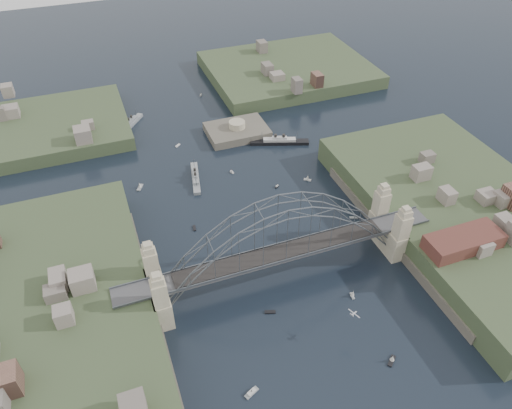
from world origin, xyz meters
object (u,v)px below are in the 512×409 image
object	(u,v)px
wharf_shed	(464,241)
naval_cruiser_near	(196,178)
bridge	(282,241)
fort_island	(237,135)
ocean_liner	(279,142)
naval_cruiser_far	(131,124)

from	to	relation	value
wharf_shed	naval_cruiser_near	bearing A→B (deg)	130.90
bridge	fort_island	size ratio (longest dim) A/B	3.82
wharf_shed	ocean_liner	xyz separation A→B (m)	(-19.72, 72.69, -9.20)
naval_cruiser_near	naval_cruiser_far	bearing A→B (deg)	108.45
bridge	wharf_shed	bearing A→B (deg)	-17.65
naval_cruiser_near	wharf_shed	bearing A→B (deg)	-49.10
bridge	naval_cruiser_far	xyz separation A→B (m)	(-23.93, 90.40, -11.52)
naval_cruiser_far	ocean_liner	distance (m)	57.71
naval_cruiser_far	wharf_shed	bearing A→B (deg)	-56.95
naval_cruiser_far	ocean_liner	size ratio (longest dim) A/B	0.64
naval_cruiser_far	ocean_liner	world-z (taller)	ocean_liner
naval_cruiser_near	ocean_liner	distance (m)	35.71
fort_island	wharf_shed	bearing A→B (deg)	-69.15
naval_cruiser_near	naval_cruiser_far	world-z (taller)	naval_cruiser_far
fort_island	naval_cruiser_far	bearing A→B (deg)	150.42
bridge	naval_cruiser_near	xyz separation A→B (m)	(-9.84, 48.16, -11.54)
fort_island	naval_cruiser_near	size ratio (longest dim) A/B	1.30
bridge	fort_island	bearing A→B (deg)	80.27
fort_island	naval_cruiser_far	distance (m)	41.33
ocean_liner	naval_cruiser_far	bearing A→B (deg)	146.67
bridge	naval_cruiser_near	size ratio (longest dim) A/B	4.97
ocean_liner	bridge	bearing A→B (deg)	-112.47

